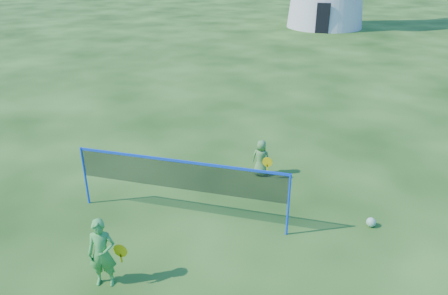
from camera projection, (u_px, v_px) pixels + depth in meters
ground at (211, 210)px, 10.47m from camera, size 220.00×220.00×0.00m
badminton_net at (180, 176)px, 9.68m from camera, size 5.05×0.05×1.55m
player_girl at (102, 253)px, 7.86m from camera, size 0.72×0.47×1.43m
player_boy at (261, 158)px, 11.89m from camera, size 0.63×0.42×1.06m
play_ball at (371, 222)px, 9.80m from camera, size 0.22×0.22×0.22m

